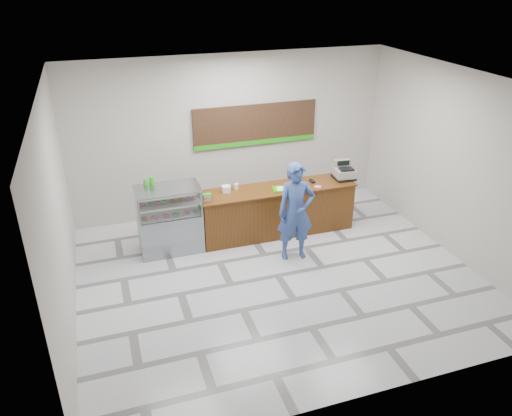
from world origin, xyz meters
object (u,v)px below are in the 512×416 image
object	(u,v)px
customer	(296,212)
serving_tray	(283,189)
sales_counter	(277,210)
cash_register	(344,172)
display_case	(170,219)

from	to	relation	value
customer	serving_tray	bearing A→B (deg)	91.56
sales_counter	serving_tray	bearing A→B (deg)	-56.88
cash_register	serving_tray	bearing A→B (deg)	-168.14
display_case	customer	distance (m)	2.45
sales_counter	customer	distance (m)	1.10
sales_counter	serving_tray	distance (m)	0.54
sales_counter	cash_register	world-z (taller)	cash_register
sales_counter	cash_register	size ratio (longest dim) A/B	6.90
sales_counter	serving_tray	xyz separation A→B (m)	(0.08, -0.12, 0.52)
cash_register	display_case	bearing A→B (deg)	-173.30
sales_counter	cash_register	distance (m)	1.64
serving_tray	customer	bearing A→B (deg)	-82.55
cash_register	serving_tray	size ratio (longest dim) A/B	1.05
sales_counter	display_case	distance (m)	2.23
sales_counter	customer	bearing A→B (deg)	-90.46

